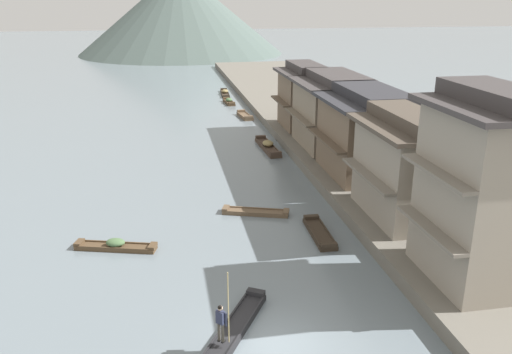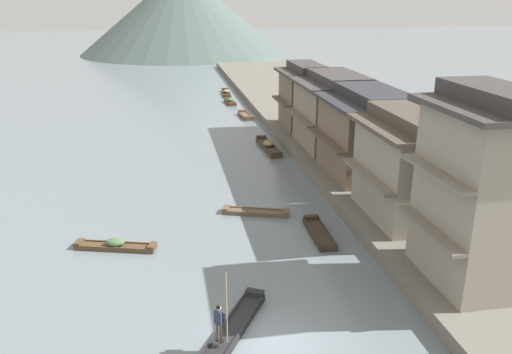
{
  "view_description": "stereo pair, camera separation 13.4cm",
  "coord_description": "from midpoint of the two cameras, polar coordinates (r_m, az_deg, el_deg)",
  "views": [
    {
      "loc": [
        -3.79,
        -17.1,
        13.05
      ],
      "look_at": [
        1.83,
        14.04,
        2.08
      ],
      "focal_mm": 36.95,
      "sensor_mm": 36.0,
      "label": 1
    },
    {
      "loc": [
        -3.66,
        -17.12,
        13.05
      ],
      "look_at": [
        1.83,
        14.04,
        2.08
      ],
      "focal_mm": 36.95,
      "sensor_mm": 36.0,
      "label": 2
    }
  ],
  "objects": [
    {
      "name": "ground_plane",
      "position": [
        21.84,
        1.73,
        -17.58
      ],
      "size": [
        400.0,
        400.0,
        0.0
      ],
      "primitive_type": "plane",
      "color": "slate"
    },
    {
      "name": "riverbank_right",
      "position": [
        52.49,
        11.8,
        4.76
      ],
      "size": [
        18.0,
        110.0,
        0.76
      ],
      "primitive_type": "cube",
      "color": "#6B665B",
      "rests_on": "ground"
    },
    {
      "name": "boat_foreground_poled",
      "position": [
        22.35,
        -2.55,
        -16.13
      ],
      "size": [
        3.52,
        5.19,
        0.48
      ],
      "color": "#232326",
      "rests_on": "ground"
    },
    {
      "name": "boatman_person",
      "position": [
        20.58,
        -3.98,
        -15.1
      ],
      "size": [
        0.5,
        0.41,
        3.04
      ],
      "color": "black",
      "rests_on": "boat_foreground_poled"
    },
    {
      "name": "boat_moored_nearest",
      "position": [
        29.71,
        -15.07,
        -7.21
      ],
      "size": [
        4.49,
        2.01,
        0.61
      ],
      "color": "brown",
      "rests_on": "ground"
    },
    {
      "name": "boat_moored_second",
      "position": [
        33.15,
        -0.16,
        -3.82
      ],
      "size": [
        4.23,
        2.18,
        0.36
      ],
      "color": "brown",
      "rests_on": "ground"
    },
    {
      "name": "boat_moored_third",
      "position": [
        46.98,
        1.21,
        3.33
      ],
      "size": [
        1.34,
        5.89,
        0.81
      ],
      "color": "#423328",
      "rests_on": "ground"
    },
    {
      "name": "boat_moored_far",
      "position": [
        30.48,
        6.76,
        -6.06
      ],
      "size": [
        1.1,
        4.16,
        0.45
      ],
      "color": "#33281E",
      "rests_on": "ground"
    },
    {
      "name": "boat_midriver_drifting",
      "position": [
        67.39,
        -3.01,
        8.17
      ],
      "size": [
        1.2,
        3.75,
        0.71
      ],
      "color": "brown",
      "rests_on": "ground"
    },
    {
      "name": "boat_midriver_upstream",
      "position": [
        59.44,
        -1.28,
        6.63
      ],
      "size": [
        1.4,
        3.77,
        0.55
      ],
      "color": "brown",
      "rests_on": "ground"
    },
    {
      "name": "boat_upstream_distant",
      "position": [
        73.68,
        -3.44,
        9.07
      ],
      "size": [
        1.34,
        5.85,
        0.72
      ],
      "color": "#33281E",
      "rests_on": "ground"
    },
    {
      "name": "house_waterfront_nearest",
      "position": [
        24.96,
        23.53,
        -1.16
      ],
      "size": [
        5.41,
        6.11,
        8.74
      ],
      "color": "gray",
      "rests_on": "riverbank_right"
    },
    {
      "name": "house_waterfront_second",
      "position": [
        31.33,
        16.01,
        1.13
      ],
      "size": [
        5.36,
        7.37,
        6.14
      ],
      "color": "gray",
      "rests_on": "riverbank_right"
    },
    {
      "name": "house_waterfront_tall",
      "position": [
        38.39,
        12.1,
        4.69
      ],
      "size": [
        6.88,
        7.76,
        6.14
      ],
      "color": "#75604C",
      "rests_on": "riverbank_right"
    },
    {
      "name": "house_waterfront_narrow",
      "position": [
        45.34,
        8.6,
        7.09
      ],
      "size": [
        7.0,
        8.13,
        6.14
      ],
      "color": "gray",
      "rests_on": "riverbank_right"
    },
    {
      "name": "house_waterfront_far",
      "position": [
        51.68,
        5.24,
        8.71
      ],
      "size": [
        5.35,
        6.38,
        6.14
      ],
      "color": "#75604C",
      "rests_on": "riverbank_right"
    },
    {
      "name": "hill_far_west",
      "position": [
        128.15,
        -8.22,
        17.32
      ],
      "size": [
        47.11,
        47.11,
        18.83
      ],
      "primitive_type": "cone",
      "color": "#4C5B56",
      "rests_on": "ground"
    }
  ]
}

